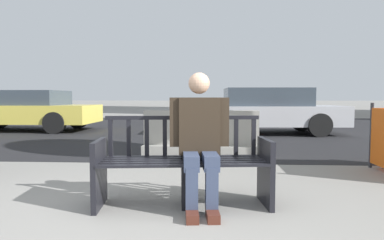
% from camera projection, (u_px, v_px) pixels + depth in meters
% --- Properties ---
extents(ground_plane, '(200.00, 200.00, 0.00)m').
position_uv_depth(ground_plane, '(139.00, 227.00, 2.84)').
color(ground_plane, gray).
extents(street_asphalt, '(120.00, 12.00, 0.01)m').
position_uv_depth(street_asphalt, '(194.00, 129.00, 11.50)').
color(street_asphalt, black).
rests_on(street_asphalt, ground).
extents(street_bench, '(1.73, 0.69, 0.88)m').
position_uv_depth(street_bench, '(183.00, 166.00, 3.39)').
color(street_bench, black).
rests_on(street_bench, ground).
extents(seated_person, '(0.59, 0.75, 1.31)m').
position_uv_depth(seated_person, '(200.00, 137.00, 3.32)').
color(seated_person, '#2D2319').
rests_on(seated_person, ground).
extents(jersey_barrier_centre, '(2.03, 0.76, 0.84)m').
position_uv_depth(jersey_barrier_centre, '(201.00, 139.00, 6.05)').
color(jersey_barrier_centre, gray).
rests_on(jersey_barrier_centre, ground).
extents(car_taxi_near, '(4.51, 1.99, 1.28)m').
position_uv_depth(car_taxi_near, '(26.00, 110.00, 10.90)').
color(car_taxi_near, '#DBC64C').
rests_on(car_taxi_near, ground).
extents(car_sedan_mid, '(4.79, 2.02, 1.33)m').
position_uv_depth(car_sedan_mid, '(261.00, 111.00, 9.98)').
color(car_sedan_mid, '#B7B7BC').
rests_on(car_sedan_mid, ground).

